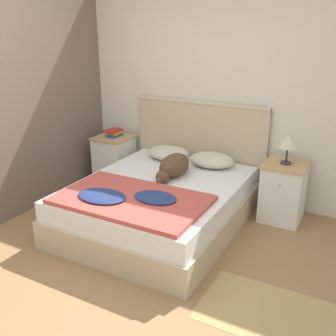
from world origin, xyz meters
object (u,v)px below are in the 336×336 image
Objects in this scene: nightstand_left at (114,160)px; pillow_right at (212,160)px; nightstand_right at (283,191)px; pillow_left at (168,153)px; table_lamp at (288,142)px; dog at (174,166)px; bed at (159,204)px; book_stack at (114,133)px.

nightstand_left is 1.40m from pillow_right.
nightstand_right reaches higher than pillow_right.
table_lamp is at bearing 0.24° from pillow_left.
nightstand_right is 0.97× the size of dog.
pillow_left is (-1.38, -0.02, 0.23)m from nightstand_right.
dog is (0.04, 0.24, 0.35)m from bed.
nightstand_right is at bearing 90.00° from table_lamp.
nightstand_left is at bearing 156.27° from dog.
pillow_left is 0.58m from dog.
nightstand_left is 1.25× the size of pillow_right.
nightstand_right is 0.55m from table_lamp.
book_stack is at bearing 179.21° from table_lamp.
nightstand_right reaches higher than pillow_left.
nightstand_left is 2.02× the size of table_lamp.
table_lamp is at bearing -0.33° from nightstand_left.
pillow_left is at bearing -1.29° from nightstand_left.
table_lamp is at bearing 0.41° from pillow_right.
dog reaches higher than nightstand_left.
dog is at bearing -116.44° from pillow_right.
pillow_left is at bearing -179.24° from nightstand_right.
bed is at bearing -68.90° from pillow_left.
table_lamp reaches higher than bed.
dog reaches higher than pillow_left.
pillow_left reaches higher than bed.
pillow_right is at bearing -178.71° from nightstand_right.
bed is 6.18× the size of table_lamp.
table_lamp is at bearing 24.77° from dog.
pillow_left is 2.20× the size of book_stack.
table_lamp is (1.38, 0.01, 0.33)m from pillow_left.
nightstand_right is at bearing 0.76° from pillow_left.
dog is (0.32, -0.48, 0.04)m from pillow_left.
book_stack is (0.00, 0.02, 0.36)m from nightstand_left.
nightstand_left is at bearing -99.30° from book_stack.
nightstand_left is at bearing 179.67° from table_lamp.
bed is at bearing -145.84° from nightstand_right.
dog is 1.25m from book_stack.
book_stack is (-2.19, 0.02, 0.36)m from nightstand_right.
book_stack is (-0.81, 0.04, 0.14)m from pillow_left.
pillow_left is 1.62× the size of table_lamp.
pillow_left is at bearing -2.52° from book_stack.
nightstand_left is 1.00× the size of nightstand_right.
bed is 0.84m from pillow_left.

